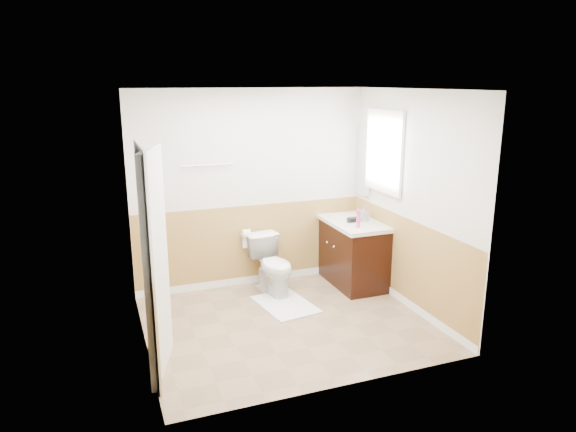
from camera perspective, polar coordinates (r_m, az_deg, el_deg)
name	(u,v)px	position (r m, az deg, el deg)	size (l,w,h in m)	color
floor	(287,324)	(5.85, -0.06, -11.63)	(3.00, 3.00, 0.00)	#8C7051
ceiling	(287,89)	(5.25, -0.06, 13.64)	(3.00, 3.00, 0.00)	white
wall_back	(251,190)	(6.62, -4.02, 2.90)	(3.00, 3.00, 0.00)	silver
wall_front	(344,250)	(4.28, 6.08, -3.71)	(3.00, 3.00, 0.00)	silver
wall_left	(138,227)	(5.11, -16.02, -1.16)	(3.00, 3.00, 0.00)	silver
wall_right	(411,202)	(6.10, 13.26, 1.52)	(3.00, 3.00, 0.00)	silver
wainscot_back	(253,246)	(6.80, -3.88, -3.32)	(3.00, 3.00, 0.00)	#A78343
wainscot_front	(341,334)	(4.58, 5.76, -12.62)	(3.00, 3.00, 0.00)	#A78343
wainscot_left	(145,301)	(5.35, -15.33, -8.90)	(2.60, 2.60, 0.00)	#A78343
wainscot_right	(406,264)	(6.30, 12.78, -5.15)	(2.60, 2.60, 0.00)	#A78343
toilet	(273,265)	(6.54, -1.65, -5.37)	(0.40, 0.70, 0.71)	white
bath_mat	(285,304)	(6.29, -0.30, -9.62)	(0.55, 0.80, 0.02)	white
vanity_cabinet	(351,253)	(6.90, 6.89, -4.02)	(0.55, 1.10, 0.80)	black
vanity_knob_left	(334,247)	(6.64, 5.02, -3.35)	(0.03, 0.03, 0.03)	silver
vanity_knob_right	(327,242)	(6.81, 4.30, -2.87)	(0.03, 0.03, 0.03)	silver
countertop	(351,222)	(6.77, 6.92, -0.61)	(0.60, 1.15, 0.05)	beige
sink_basin	(347,216)	(6.89, 6.44, -0.02)	(0.36, 0.36, 0.02)	silver
faucet	(359,211)	(6.96, 7.77, 0.59)	(0.02, 0.02, 0.14)	#BBBAC1
lotion_bottle	(358,219)	(6.40, 7.67, -0.28)	(0.05, 0.05, 0.22)	#D93877
soap_dispenser	(364,213)	(6.71, 8.33, 0.30)	(0.09, 0.09, 0.20)	gray
hair_dryer_body	(353,219)	(6.64, 7.07, -0.38)	(0.07, 0.07, 0.14)	black
hair_dryer_handle	(350,222)	(6.66, 6.74, -0.60)	(0.03, 0.03, 0.07)	black
mirror_panel	(363,162)	(6.95, 8.22, 5.85)	(0.02, 0.35, 0.90)	silver
window_frame	(384,152)	(6.48, 10.41, 6.92)	(0.04, 0.80, 1.00)	white
window_glass	(385,151)	(6.49, 10.54, 6.93)	(0.01, 0.70, 0.90)	white
door	(156,264)	(4.76, -14.14, -5.10)	(0.05, 0.80, 2.04)	white
door_frame	(147,264)	(4.75, -15.06, -5.08)	(0.02, 0.92, 2.10)	white
door_knob	(159,259)	(5.09, -13.87, -4.59)	(0.06, 0.06, 0.06)	silver
towel_bar	(208,165)	(6.38, -8.70, 5.51)	(0.02, 0.02, 0.62)	silver
tp_holder_bar	(246,234)	(6.66, -4.58, -1.92)	(0.02, 0.02, 0.14)	silver
tp_roll	(246,234)	(6.66, -4.58, -1.92)	(0.11, 0.11, 0.10)	white
tp_sheet	(246,242)	(6.69, -4.56, -2.82)	(0.10, 0.01, 0.16)	white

